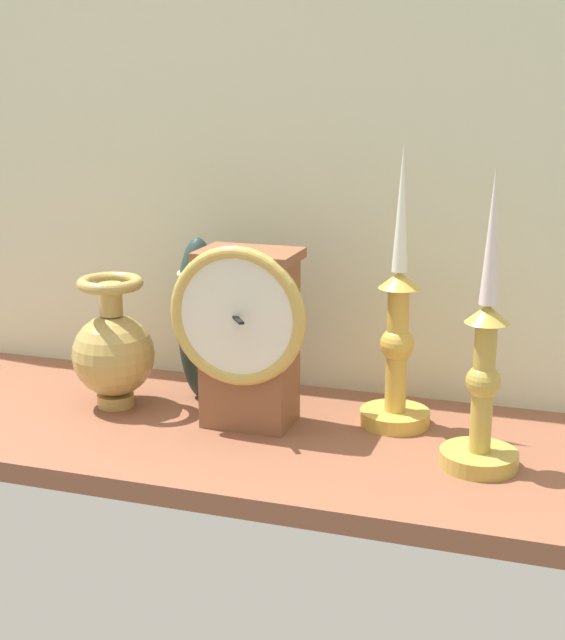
% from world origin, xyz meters
% --- Properties ---
extents(ground_plane, '(1.00, 0.36, 0.02)m').
position_xyz_m(ground_plane, '(0.00, 0.00, -0.01)').
color(ground_plane, brown).
extents(back_wall, '(1.20, 0.02, 0.65)m').
position_xyz_m(back_wall, '(0.00, 0.18, 0.33)').
color(back_wall, beige).
rests_on(back_wall, ground_plane).
extents(mantel_clock, '(0.17, 0.11, 0.23)m').
position_xyz_m(mantel_clock, '(0.08, 0.01, 0.12)').
color(mantel_clock, brown).
rests_on(mantel_clock, ground_plane).
extents(candlestick_tall_left, '(0.09, 0.09, 0.33)m').
position_xyz_m(candlestick_tall_left, '(0.36, -0.02, 0.10)').
color(candlestick_tall_left, '#B89D42').
rests_on(candlestick_tall_left, ground_plane).
extents(candlestick_tall_center, '(0.09, 0.09, 0.34)m').
position_xyz_m(candlestick_tall_center, '(0.25, 0.07, 0.10)').
color(candlestick_tall_center, gold).
rests_on(candlestick_tall_center, ground_plane).
extents(brass_vase_bulbous, '(0.11, 0.11, 0.17)m').
position_xyz_m(brass_vase_bulbous, '(-0.11, 0.02, 0.08)').
color(brass_vase_bulbous, tan).
rests_on(brass_vase_bulbous, ground_plane).
extents(tall_ceramic_vase, '(0.06, 0.06, 0.21)m').
position_xyz_m(tall_ceramic_vase, '(-0.02, 0.09, 0.11)').
color(tall_ceramic_vase, '#243734').
rests_on(tall_ceramic_vase, ground_plane).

